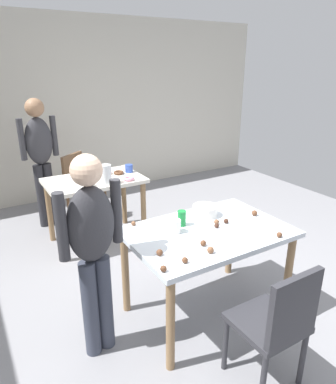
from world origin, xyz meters
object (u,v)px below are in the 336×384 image
(dining_table_far, at_px, (95,189))
(person_adult_far, at_px, (40,152))
(chair_near_table, at_px, (277,321))
(chair_far_table, at_px, (81,183))
(dining_table_near, at_px, (208,241))
(mixing_bowl, at_px, (205,211))
(pitcher_far, at_px, (106,174))
(soda_can, at_px, (182,218))
(person_girl_near, at_px, (92,243))

(dining_table_far, xyz_separation_m, person_adult_far, (-0.39, 0.73, 0.32))
(chair_near_table, relative_size, chair_far_table, 1.00)
(dining_table_near, bearing_deg, chair_near_table, -94.97)
(mixing_bowl, bearing_deg, person_adult_far, 111.69)
(pitcher_far, bearing_deg, chair_near_table, -85.06)
(chair_near_table, bearing_deg, mixing_bowl, 78.31)
(mixing_bowl, distance_m, soda_can, 0.28)
(person_girl_near, bearing_deg, person_adult_far, 85.63)
(person_girl_near, height_order, person_adult_far, person_adult_far)
(soda_can, bearing_deg, pitcher_far, 95.91)
(person_adult_far, xyz_separation_m, mixing_bowl, (0.85, -2.15, -0.16))
(chair_far_table, bearing_deg, pitcher_far, -89.11)
(dining_table_near, distance_m, chair_far_table, 2.34)
(chair_near_table, distance_m, person_girl_near, 1.23)
(dining_table_near, bearing_deg, mixing_bowl, 58.52)
(person_adult_far, height_order, mixing_bowl, person_adult_far)
(pitcher_far, bearing_deg, dining_table_far, 104.08)
(person_adult_far, height_order, pitcher_far, person_adult_far)
(chair_near_table, bearing_deg, pitcher_far, 94.94)
(dining_table_far, distance_m, chair_far_table, 0.69)
(dining_table_near, xyz_separation_m, person_adult_far, (-0.71, 2.38, 0.30))
(soda_can, bearing_deg, person_adult_far, 104.74)
(person_girl_near, bearing_deg, chair_far_table, 74.81)
(dining_table_far, height_order, mixing_bowl, mixing_bowl)
(chair_far_table, bearing_deg, person_adult_far, 172.67)
(soda_can, bearing_deg, person_girl_near, -171.74)
(chair_far_table, xyz_separation_m, pitcher_far, (0.01, -0.90, 0.36))
(dining_table_far, relative_size, person_girl_near, 0.72)
(chair_far_table, relative_size, person_adult_far, 0.55)
(person_adult_far, bearing_deg, mixing_bowl, -68.31)
(chair_far_table, xyz_separation_m, soda_can, (0.14, -2.15, 0.31))
(chair_far_table, xyz_separation_m, person_girl_near, (-0.61, -2.26, 0.36))
(soda_can, bearing_deg, chair_near_table, -86.35)
(chair_far_table, relative_size, person_girl_near, 0.60)
(dining_table_far, bearing_deg, person_girl_near, -109.79)
(chair_near_table, xyz_separation_m, soda_can, (-0.06, 0.96, 0.31))
(chair_far_table, height_order, soda_can, soda_can)
(person_girl_near, height_order, pitcher_far, person_girl_near)
(dining_table_far, relative_size, chair_far_table, 1.20)
(person_girl_near, bearing_deg, soda_can, 8.26)
(pitcher_far, bearing_deg, chair_far_table, 90.89)
(dining_table_far, xyz_separation_m, pitcher_far, (0.06, -0.22, 0.22))
(dining_table_far, height_order, person_girl_near, person_girl_near)
(chair_far_table, bearing_deg, person_girl_near, -105.19)
(chair_near_table, height_order, soda_can, soda_can)
(dining_table_far, xyz_separation_m, mixing_bowl, (0.46, -1.42, 0.16))
(chair_near_table, xyz_separation_m, mixing_bowl, (0.21, 1.02, 0.30))
(person_girl_near, xyz_separation_m, soda_can, (0.76, 0.11, -0.05))
(chair_far_table, distance_m, pitcher_far, 0.96)
(chair_near_table, bearing_deg, dining_table_near, 85.03)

